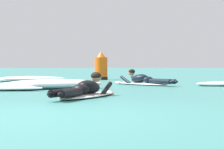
{
  "coord_description": "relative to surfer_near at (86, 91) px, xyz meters",
  "views": [
    {
      "loc": [
        0.37,
        -5.97,
        0.66
      ],
      "look_at": [
        1.75,
        6.21,
        0.37
      ],
      "focal_mm": 73.9,
      "sensor_mm": 36.0,
      "label": 1
    }
  ],
  "objects": [
    {
      "name": "ground_plane",
      "position": [
        -0.87,
        6.98,
        -0.13
      ],
      "size": [
        120.0,
        120.0,
        0.0
      ],
      "primitive_type": "plane",
      "color": "#387A75"
    },
    {
      "name": "whitewater_far_band",
      "position": [
        -0.69,
        3.12,
        -0.01
      ],
      "size": [
        2.83,
        1.41,
        0.25
      ],
      "color": "white",
      "rests_on": "ground"
    },
    {
      "name": "whitewater_back",
      "position": [
        -1.59,
        8.34,
        -0.04
      ],
      "size": [
        2.59,
        0.74,
        0.2
      ],
      "color": "white",
      "rests_on": "ground"
    },
    {
      "name": "surfer_near",
      "position": [
        0.0,
        0.0,
        0.0
      ],
      "size": [
        1.57,
        2.44,
        0.54
      ],
      "color": "white",
      "rests_on": "ground"
    },
    {
      "name": "surfer_far",
      "position": [
        2.07,
        5.14,
        -0.0
      ],
      "size": [
        1.79,
        2.47,
        0.54
      ],
      "color": "white",
      "rests_on": "ground"
    },
    {
      "name": "channel_marker_buoy",
      "position": [
        1.19,
        9.97,
        0.34
      ],
      "size": [
        0.56,
        0.56,
        1.17
      ],
      "color": "#EA5B0F",
      "rests_on": "ground"
    }
  ]
}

